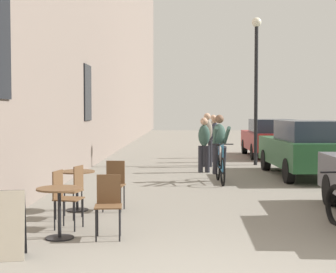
{
  "coord_description": "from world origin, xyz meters",
  "views": [
    {
      "loc": [
        -0.29,
        -5.09,
        1.8
      ],
      "look_at": [
        -0.8,
        13.89,
        0.87
      ],
      "focal_mm": 55.63,
      "sensor_mm": 36.0,
      "label": 1
    }
  ],
  "objects": [
    {
      "name": "parked_car_second",
      "position": [
        3.14,
        9.23,
        0.8
      ],
      "size": [
        1.98,
        4.42,
        1.55
      ],
      "color": "#23512D",
      "rests_on": "ground_plane"
    },
    {
      "name": "cyclist_on_bicycle",
      "position": [
        0.67,
        8.09,
        0.81
      ],
      "size": [
        0.52,
        1.76,
        1.74
      ],
      "color": "black",
      "rests_on": "ground_plane"
    },
    {
      "name": "parked_car_third",
      "position": [
        3.15,
        15.4,
        0.77
      ],
      "size": [
        1.78,
        4.19,
        1.49
      ],
      "color": "maroon",
      "rests_on": "ground_plane"
    },
    {
      "name": "pedestrian_furthest",
      "position": [
        0.91,
        14.9,
        0.94
      ],
      "size": [
        0.37,
        0.28,
        1.66
      ],
      "color": "#26262D",
      "rests_on": "ground_plane"
    },
    {
      "name": "sandwich_board_sign",
      "position": [
        -2.49,
        1.15,
        0.42
      ],
      "size": [
        0.61,
        0.47,
        0.84
      ],
      "color": "black",
      "rests_on": "ground_plane"
    },
    {
      "name": "cafe_chair_near_toward_street",
      "position": [
        -1.34,
        2.22,
        0.52
      ],
      "size": [
        0.42,
        0.42,
        0.89
      ],
      "color": "black",
      "rests_on": "ground_plane"
    },
    {
      "name": "street_lamp",
      "position": [
        2.17,
        12.33,
        3.11
      ],
      "size": [
        0.32,
        0.32,
        4.9
      ],
      "color": "black",
      "rests_on": "ground_plane"
    },
    {
      "name": "cafe_table_near",
      "position": [
        -2.02,
        2.14,
        0.52
      ],
      "size": [
        0.64,
        0.64,
        0.72
      ],
      "color": "black",
      "rests_on": "ground_plane"
    },
    {
      "name": "cafe_chair_near_toward_wall",
      "position": [
        -2.1,
        2.77,
        0.52
      ],
      "size": [
        0.45,
        0.45,
        0.89
      ],
      "color": "black",
      "rests_on": "ground_plane"
    },
    {
      "name": "cafe_table_mid",
      "position": [
        -2.19,
        4.21,
        0.52
      ],
      "size": [
        0.64,
        0.64,
        0.72
      ],
      "color": "black",
      "rests_on": "ground_plane"
    },
    {
      "name": "pedestrian_far",
      "position": [
        0.87,
        13.2,
        0.9
      ],
      "size": [
        0.34,
        0.24,
        1.61
      ],
      "color": "#26262D",
      "rests_on": "ground_plane"
    },
    {
      "name": "cafe_chair_mid_toward_street",
      "position": [
        -2.12,
        3.51,
        0.52
      ],
      "size": [
        0.46,
        0.46,
        0.89
      ],
      "color": "black",
      "rests_on": "ground_plane"
    },
    {
      "name": "pedestrian_mid",
      "position": [
        0.52,
        11.69,
        0.98
      ],
      "size": [
        0.35,
        0.26,
        1.74
      ],
      "color": "#26262D",
      "rests_on": "ground_plane"
    },
    {
      "name": "cafe_chair_mid_toward_wall",
      "position": [
        -1.52,
        4.29,
        0.52
      ],
      "size": [
        0.41,
        0.41,
        0.89
      ],
      "color": "black",
      "rests_on": "ground_plane"
    },
    {
      "name": "pedestrian_near",
      "position": [
        0.36,
        10.15,
        0.91
      ],
      "size": [
        0.34,
        0.24,
        1.61
      ],
      "color": "#26262D",
      "rests_on": "ground_plane"
    }
  ]
}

